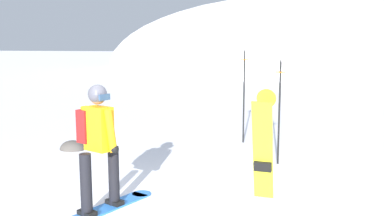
% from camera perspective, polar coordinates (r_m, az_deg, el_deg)
% --- Properties ---
extents(ridge_peak_main, '(36.52, 32.87, 13.79)m').
position_cam_1_polar(ridge_peak_main, '(42.49, 13.59, 5.21)').
color(ridge_peak_main, white).
rests_on(ridge_peak_main, ground).
extents(snowboarder_main, '(0.76, 1.76, 1.71)m').
position_cam_1_polar(snowboarder_main, '(5.72, -12.66, -4.82)').
color(snowboarder_main, blue).
rests_on(snowboarder_main, ground).
extents(spare_snowboard, '(0.28, 0.46, 1.61)m').
position_cam_1_polar(spare_snowboard, '(6.04, 9.64, -5.06)').
color(spare_snowboard, yellow).
rests_on(spare_snowboard, ground).
extents(piste_marker_near, '(0.20, 0.20, 1.99)m').
position_cam_1_polar(piste_marker_near, '(7.95, 11.77, 0.49)').
color(piste_marker_near, black).
rests_on(piste_marker_near, ground).
extents(piste_marker_far, '(0.20, 0.20, 2.16)m').
position_cam_1_polar(piste_marker_far, '(9.62, 7.06, 2.49)').
color(piste_marker_far, black).
rests_on(piste_marker_far, ground).
extents(rock_dark, '(0.56, 0.47, 0.39)m').
position_cam_1_polar(rock_dark, '(9.45, -15.89, -5.41)').
color(rock_dark, '#4C4742').
rests_on(rock_dark, ground).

